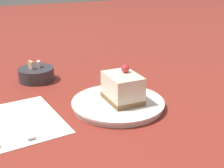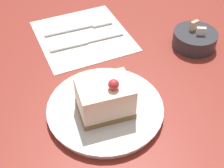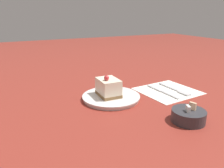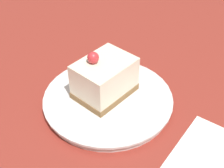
% 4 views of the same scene
% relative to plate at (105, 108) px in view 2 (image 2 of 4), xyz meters
% --- Properties ---
extents(ground_plane, '(4.00, 4.00, 0.00)m').
position_rel_plate_xyz_m(ground_plane, '(0.00, 0.03, -0.01)').
color(ground_plane, maroon).
extents(plate, '(0.21, 0.21, 0.02)m').
position_rel_plate_xyz_m(plate, '(0.00, 0.00, 0.00)').
color(plate, silver).
rests_on(plate, ground_plane).
extents(cake_slice, '(0.07, 0.09, 0.08)m').
position_rel_plate_xyz_m(cake_slice, '(0.01, -0.00, 0.04)').
color(cake_slice, olive).
rests_on(cake_slice, plate).
extents(napkin, '(0.24, 0.23, 0.00)m').
position_rel_plate_xyz_m(napkin, '(-0.25, 0.02, -0.01)').
color(napkin, white).
rests_on(napkin, ground_plane).
extents(fork, '(0.03, 0.17, 0.00)m').
position_rel_plate_xyz_m(fork, '(-0.28, 0.04, -0.00)').
color(fork, silver).
rests_on(fork, napkin).
extents(knife, '(0.02, 0.18, 0.00)m').
position_rel_plate_xyz_m(knife, '(-0.21, 0.01, -0.00)').
color(knife, silver).
rests_on(knife, napkin).
extents(sugar_bowl, '(0.10, 0.10, 0.06)m').
position_rel_plate_xyz_m(sugar_bowl, '(-0.13, 0.26, 0.01)').
color(sugar_bowl, '#333338').
rests_on(sugar_bowl, ground_plane).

